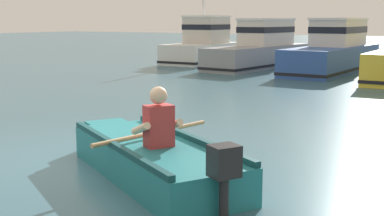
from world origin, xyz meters
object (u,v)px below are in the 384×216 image
(moored_boat_white, at_px, (204,45))
(moored_boat_blue, at_px, (334,52))
(rowboat_with_person, at_px, (152,157))
(moored_boat_grey, at_px, (261,49))

(moored_boat_white, xyz_separation_m, moored_boat_blue, (6.49, -1.06, -0.04))
(rowboat_with_person, bearing_deg, moored_boat_white, 118.73)
(moored_boat_blue, bearing_deg, moored_boat_grey, 173.77)
(moored_boat_grey, distance_m, moored_boat_blue, 3.24)
(moored_boat_white, relative_size, moored_boat_grey, 0.70)
(rowboat_with_person, height_order, moored_boat_blue, moored_boat_blue)
(moored_boat_grey, xyz_separation_m, moored_boat_blue, (3.22, -0.35, 0.01))
(moored_boat_white, distance_m, moored_boat_grey, 3.34)
(rowboat_with_person, distance_m, moored_boat_white, 17.90)
(moored_boat_white, relative_size, moored_boat_blue, 0.70)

